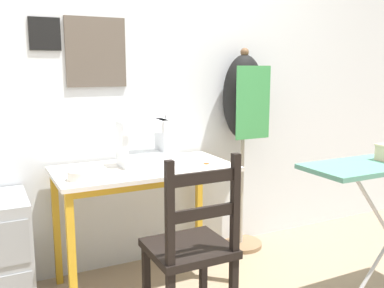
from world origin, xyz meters
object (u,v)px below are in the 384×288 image
at_px(scissors, 210,163).
at_px(thread_spool_near_machine, 182,159).
at_px(sewing_machine, 150,144).
at_px(wooden_chair, 191,249).
at_px(fabric_bowl, 81,175).
at_px(dress_form, 244,108).

height_order(scissors, thread_spool_near_machine, thread_spool_near_machine).
xyz_separation_m(sewing_machine, wooden_chair, (-0.03, -0.63, -0.43)).
relative_size(sewing_machine, fabric_bowl, 2.52).
bearing_deg(thread_spool_near_machine, wooden_chair, -110.79).
distance_m(fabric_bowl, thread_spool_near_machine, 0.67).
bearing_deg(dress_form, thread_spool_near_machine, -161.05).
xyz_separation_m(sewing_machine, fabric_bowl, (-0.46, -0.18, -0.10)).
distance_m(sewing_machine, scissors, 0.39).
bearing_deg(wooden_chair, dress_form, 44.24).
relative_size(fabric_bowl, dress_form, 0.10).
relative_size(fabric_bowl, scissors, 1.08).
xyz_separation_m(scissors, dress_form, (0.44, 0.30, 0.30)).
xyz_separation_m(fabric_bowl, wooden_chair, (0.43, -0.45, -0.33)).
height_order(fabric_bowl, wooden_chair, wooden_chair).
xyz_separation_m(thread_spool_near_machine, dress_form, (0.59, 0.20, 0.28)).
bearing_deg(wooden_chair, scissors, 52.83).
bearing_deg(fabric_bowl, wooden_chair, -46.23).
height_order(sewing_machine, thread_spool_near_machine, sewing_machine).
xyz_separation_m(fabric_bowl, scissors, (0.80, 0.04, -0.02)).
relative_size(sewing_machine, wooden_chair, 0.38).
relative_size(scissors, dress_form, 0.09).
height_order(fabric_bowl, dress_form, dress_form).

